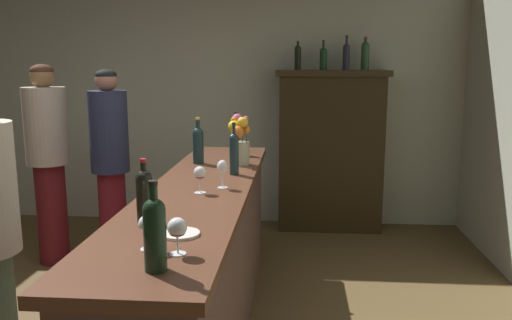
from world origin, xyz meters
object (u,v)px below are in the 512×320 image
at_px(display_bottle_left, 298,56).
at_px(display_bottle_midleft, 323,58).
at_px(wine_bottle_pinot, 198,143).
at_px(patron_tall, 110,163).
at_px(display_cabinet, 331,148).
at_px(wine_bottle_chardonnay, 144,193).
at_px(wine_bottle_syrah, 234,152).
at_px(wine_glass_spare, 200,174).
at_px(flower_arrangement, 239,141).
at_px(bar_counter, 201,266).
at_px(wine_bottle_malbec, 155,231).
at_px(cheese_plate, 180,234).
at_px(patron_by_cabinet, 48,156).
at_px(display_bottle_midright, 365,54).
at_px(display_bottle_center, 346,55).
at_px(wine_glass_mid, 148,225).
at_px(wine_glass_front, 222,168).
at_px(wine_glass_rear, 177,229).
at_px(wine_bottle_riesling, 236,136).

xyz_separation_m(display_bottle_left, display_bottle_midleft, (0.25, -0.00, -0.01)).
bearing_deg(wine_bottle_pinot, patron_tall, 158.98).
relative_size(display_cabinet, wine_bottle_chardonnay, 5.53).
relative_size(wine_bottle_syrah, wine_glass_spare, 2.23).
height_order(wine_bottle_chardonnay, flower_arrangement, flower_arrangement).
distance_m(wine_bottle_chardonnay, display_bottle_midleft, 3.24).
bearing_deg(wine_bottle_pinot, display_bottle_left, 66.41).
bearing_deg(wine_bottle_pinot, display_bottle_midleft, 59.38).
height_order(bar_counter, wine_bottle_malbec, wine_bottle_malbec).
distance_m(bar_counter, display_bottle_left, 2.72).
height_order(cheese_plate, patron_by_cabinet, patron_by_cabinet).
bearing_deg(display_bottle_midright, wine_bottle_malbec, -107.54).
bearing_deg(flower_arrangement, wine_bottle_pinot, 174.92).
distance_m(display_bottle_center, patron_by_cabinet, 2.91).
height_order(bar_counter, display_bottle_midleft, display_bottle_midleft).
bearing_deg(wine_bottle_pinot, cheese_plate, -82.00).
bearing_deg(wine_glass_spare, display_bottle_left, 77.97).
bearing_deg(display_cabinet, cheese_plate, -104.41).
relative_size(wine_bottle_pinot, display_bottle_midright, 1.04).
height_order(wine_bottle_malbec, display_bottle_midright, display_bottle_midright).
relative_size(bar_counter, wine_bottle_malbec, 9.26).
bearing_deg(wine_bottle_pinot, wine_glass_mid, -85.47).
xyz_separation_m(bar_counter, wine_glass_front, (0.14, -0.01, 0.61)).
bearing_deg(wine_bottle_pinot, display_bottle_midright, 49.81).
distance_m(cheese_plate, patron_tall, 2.14).
distance_m(cheese_plate, display_bottle_midleft, 3.38).
bearing_deg(wine_glass_mid, wine_bottle_pinot, 94.53).
bearing_deg(display_bottle_center, bar_counter, -113.82).
xyz_separation_m(flower_arrangement, display_bottle_center, (0.88, 1.64, 0.62)).
height_order(cheese_plate, display_bottle_center, display_bottle_center).
bearing_deg(wine_glass_front, wine_glass_rear, -90.86).
height_order(wine_bottle_chardonnay, display_bottle_midleft, display_bottle_midleft).
bearing_deg(wine_bottle_riesling, wine_bottle_chardonnay, -96.27).
distance_m(display_cabinet, wine_bottle_syrah, 2.13).
bearing_deg(display_bottle_midleft, wine_glass_spare, -107.42).
distance_m(wine_bottle_riesling, display_bottle_midleft, 1.54).
bearing_deg(wine_bottle_chardonnay, wine_glass_spare, 75.01).
height_order(display_cabinet, wine_bottle_syrah, display_cabinet).
height_order(wine_bottle_riesling, flower_arrangement, flower_arrangement).
height_order(wine_bottle_malbec, display_bottle_center, display_bottle_center).
relative_size(wine_bottle_syrah, wine_bottle_riesling, 1.01).
bearing_deg(wine_glass_front, wine_bottle_chardonnay, -110.54).
bearing_deg(display_bottle_left, display_bottle_center, 0.00).
distance_m(cheese_plate, display_bottle_left, 3.34).
xyz_separation_m(wine_bottle_chardonnay, display_bottle_midleft, (0.93, 3.04, 0.64)).
bearing_deg(display_bottle_left, wine_glass_mid, -99.41).
relative_size(wine_bottle_malbec, display_bottle_midright, 1.00).
xyz_separation_m(wine_bottle_riesling, wine_glass_front, (0.06, -1.15, -0.03)).
xyz_separation_m(bar_counter, cheese_plate, (0.08, -0.87, 0.49)).
height_order(wine_bottle_riesling, wine_glass_front, wine_bottle_riesling).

